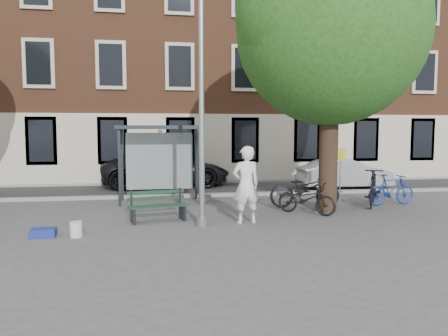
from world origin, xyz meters
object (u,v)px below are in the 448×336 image
lamppost (202,118)px  bus_shelter (171,146)px  bike_d (373,187)px  bench (158,207)px  painter (246,185)px  notice_sign (340,164)px  bike_a (305,189)px  bike_c (306,198)px  car_dark (166,169)px  car_silver (345,174)px  bike_b (391,190)px

lamppost → bus_shelter: 4.24m
bike_d → bench: bearing=42.1°
lamppost → bus_shelter: bearing=98.4°
painter → notice_sign: 4.83m
bus_shelter → bike_d: (6.44, -1.96, -1.31)m
bus_shelter → bike_a: (4.15, -1.85, -1.33)m
bench → bike_a: size_ratio=0.74×
bike_c → bike_d: size_ratio=0.88×
bike_a → bike_c: bearing=168.3°
lamppost → bike_c: size_ratio=3.44×
bench → car_dark: car_dark is taller
car_dark → car_silver: car_dark is taller
car_dark → car_silver: size_ratio=1.42×
lamppost → car_dark: bearing=94.8°
lamppost → painter: bearing=11.7°
painter → bench: 2.48m
bike_b → car_silver: (0.19, 3.99, 0.13)m
car_dark → car_silver: 7.65m
bus_shelter → bike_b: (7.11, -1.90, -1.41)m
car_dark → bus_shelter: bearing=177.9°
bike_a → bike_d: bearing=-87.5°
bike_c → bike_b: bearing=-31.6°
car_silver → bike_c: bearing=145.7°
bike_c → car_dark: 8.04m
bus_shelter → bike_c: size_ratio=1.61×
notice_sign → bench: bearing=-148.1°
bike_b → car_dark: bearing=44.6°
painter → bike_a: painter is taller
car_silver → lamppost: bearing=133.2°
lamppost → car_dark: size_ratio=1.10×
lamppost → bike_c: 4.14m
car_dark → notice_sign: size_ratio=3.00×
lamppost → bike_d: size_ratio=3.02×
bench → bike_b: size_ratio=0.97×
lamppost → car_silver: lamppost is taller
bus_shelter → bench: 3.62m
painter → car_dark: size_ratio=0.37×
bike_c → notice_sign: 2.81m
painter → bike_c: (2.02, 0.93, -0.56)m
bench → bike_a: 4.86m
bike_b → car_dark: car_dark is taller
lamppost → bike_d: bearing=20.2°
painter → car_silver: 8.11m
bike_a → lamppost: bearing=127.7°
bus_shelter → car_silver: bus_shelter is taller
lamppost → bike_a: bearing=32.5°
lamppost → bike_b: size_ratio=3.58×
bench → notice_sign: bearing=7.2°
bench → car_dark: size_ratio=0.30×
bike_a → notice_sign: notice_sign is taller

